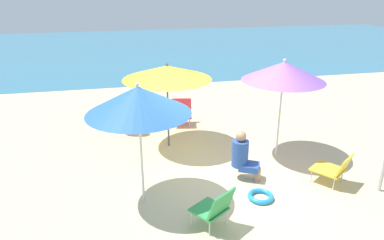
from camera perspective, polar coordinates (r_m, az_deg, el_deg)
ground_plane at (r=6.99m, az=4.59°, el=-8.34°), size 40.00×40.00×0.00m
sea_water at (r=20.65m, az=-7.26°, el=11.47°), size 40.00×16.00×0.01m
umbrella_yellow at (r=7.49m, az=-4.04°, el=7.62°), size 1.88×1.88×1.89m
umbrella_purple at (r=7.19m, az=14.51°, el=7.56°), size 1.64×1.64×2.08m
umbrella_blue at (r=5.41m, az=-8.63°, el=3.18°), size 1.62×1.62×2.06m
beach_chair_a at (r=6.92m, az=21.87°, el=-7.16°), size 0.75×0.78×0.62m
beach_chair_b at (r=9.11m, az=-1.67°, el=1.40°), size 0.58×0.59×0.65m
beach_chair_c at (r=5.36m, az=3.66°, el=-13.77°), size 0.69×0.71×0.69m
person_a at (r=8.61m, az=-10.41°, el=0.85°), size 0.45×0.52×0.98m
person_b at (r=6.60m, az=8.16°, el=-5.62°), size 0.54×0.46×0.96m
swim_ring at (r=6.28m, az=10.96°, el=-11.94°), size 0.45×0.45×0.09m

